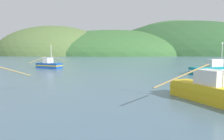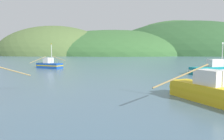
% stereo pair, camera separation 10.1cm
% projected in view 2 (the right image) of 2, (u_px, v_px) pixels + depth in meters
% --- Properties ---
extents(hill_mid_right, '(146.00, 116.80, 81.43)m').
position_uv_depth(hill_mid_right, '(175.00, 54.00, 250.30)').
color(hill_mid_right, '#386633').
rests_on(hill_mid_right, ground).
extents(hill_far_center, '(177.08, 141.67, 69.76)m').
position_uv_depth(hill_far_center, '(186.00, 55.00, 217.35)').
color(hill_far_center, '#2D562D').
rests_on(hill_far_center, ground).
extents(hill_mid_left, '(110.82, 88.65, 54.72)m').
position_uv_depth(hill_mid_left, '(55.00, 55.00, 192.69)').
color(hill_mid_left, '#516B38').
rests_on(hill_mid_left, ground).
extents(hill_far_left, '(183.76, 147.01, 50.78)m').
position_uv_depth(hill_far_left, '(111.00, 55.00, 216.76)').
color(hill_far_left, '#386633').
rests_on(hill_far_left, ground).
extents(fishing_boat_blue, '(6.87, 11.32, 5.96)m').
position_uv_depth(fishing_boat_blue, '(49.00, 65.00, 48.84)').
color(fishing_boat_blue, '#19479E').
rests_on(fishing_boat_blue, ground).
extents(fishing_boat_teal, '(11.07, 7.25, 5.77)m').
position_uv_depth(fishing_boat_teal, '(217.00, 69.00, 37.46)').
color(fishing_boat_teal, '#147F84').
rests_on(fishing_boat_teal, ground).
extents(fishing_boat_yellow, '(10.26, 8.30, 6.35)m').
position_uv_depth(fishing_boat_yellow, '(215.00, 92.00, 16.19)').
color(fishing_boat_yellow, gold).
rests_on(fishing_boat_yellow, ground).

